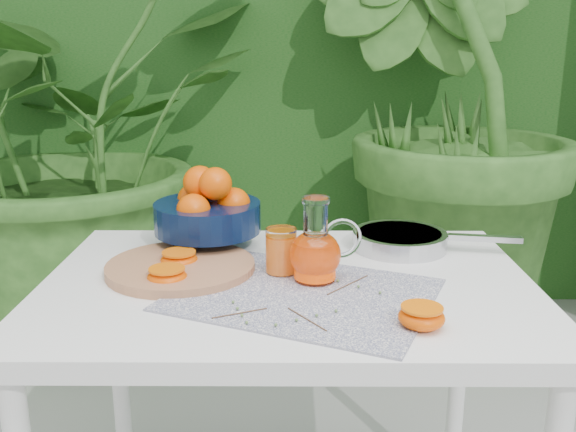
{
  "coord_description": "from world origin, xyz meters",
  "views": [
    {
      "loc": [
        0.15,
        -1.32,
        1.22
      ],
      "look_at": [
        0.15,
        -0.07,
        0.88
      ],
      "focal_mm": 40.0,
      "sensor_mm": 36.0,
      "label": 1
    }
  ],
  "objects_px": {
    "juice_pitcher": "(316,252)",
    "saute_pan": "(401,239)",
    "fruit_bowl": "(208,210)",
    "cutting_board": "(181,267)",
    "white_table": "(288,316)"
  },
  "relations": [
    {
      "from": "juice_pitcher",
      "to": "cutting_board",
      "type": "bearing_deg",
      "value": 168.91
    },
    {
      "from": "cutting_board",
      "to": "white_table",
      "type": "bearing_deg",
      "value": -11.27
    },
    {
      "from": "cutting_board",
      "to": "fruit_bowl",
      "type": "xyz_separation_m",
      "value": [
        0.04,
        0.17,
        0.08
      ]
    },
    {
      "from": "white_table",
      "to": "cutting_board",
      "type": "relative_size",
      "value": 3.19
    },
    {
      "from": "cutting_board",
      "to": "fruit_bowl",
      "type": "distance_m",
      "value": 0.19
    },
    {
      "from": "white_table",
      "to": "cutting_board",
      "type": "height_order",
      "value": "cutting_board"
    },
    {
      "from": "cutting_board",
      "to": "juice_pitcher",
      "type": "distance_m",
      "value": 0.29
    },
    {
      "from": "cutting_board",
      "to": "fruit_bowl",
      "type": "relative_size",
      "value": 0.96
    },
    {
      "from": "cutting_board",
      "to": "saute_pan",
      "type": "bearing_deg",
      "value": 18.1
    },
    {
      "from": "fruit_bowl",
      "to": "juice_pitcher",
      "type": "height_order",
      "value": "fruit_bowl"
    },
    {
      "from": "juice_pitcher",
      "to": "saute_pan",
      "type": "relative_size",
      "value": 0.43
    },
    {
      "from": "cutting_board",
      "to": "saute_pan",
      "type": "height_order",
      "value": "saute_pan"
    },
    {
      "from": "saute_pan",
      "to": "juice_pitcher",
      "type": "bearing_deg",
      "value": -133.85
    },
    {
      "from": "fruit_bowl",
      "to": "juice_pitcher",
      "type": "distance_m",
      "value": 0.33
    },
    {
      "from": "cutting_board",
      "to": "juice_pitcher",
      "type": "bearing_deg",
      "value": -11.09
    }
  ]
}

